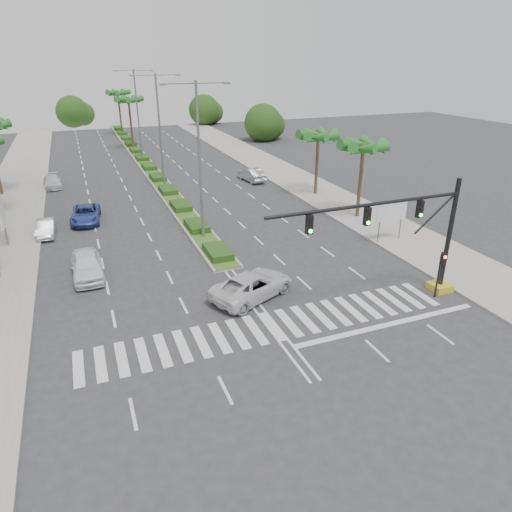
{
  "coord_description": "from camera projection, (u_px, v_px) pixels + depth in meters",
  "views": [
    {
      "loc": [
        -8.62,
        -19.46,
        13.58
      ],
      "look_at": [
        0.18,
        2.88,
        3.0
      ],
      "focal_mm": 32.0,
      "sensor_mm": 36.0,
      "label": 1
    }
  ],
  "objects": [
    {
      "name": "ground",
      "position": [
        272.0,
        326.0,
        24.93
      ],
      "size": [
        160.0,
        160.0,
        0.0
      ],
      "primitive_type": "plane",
      "color": "#333335",
      "rests_on": "ground"
    },
    {
      "name": "footpath_right",
      "position": [
        330.0,
        198.0,
        47.03
      ],
      "size": [
        6.0,
        120.0,
        0.15
      ],
      "primitive_type": "cube",
      "color": "gray",
      "rests_on": "ground"
    },
    {
      "name": "footpath_left",
      "position": [
        2.0,
        238.0,
        36.83
      ],
      "size": [
        6.0,
        120.0,
        0.15
      ],
      "primitive_type": "cube",
      "color": "gray",
      "rests_on": "ground"
    },
    {
      "name": "median",
      "position": [
        144.0,
        161.0,
        63.2
      ],
      "size": [
        2.2,
        75.0,
        0.2
      ],
      "primitive_type": "cube",
      "color": "gray",
      "rests_on": "ground"
    },
    {
      "name": "median_grass",
      "position": [
        143.0,
        161.0,
        63.15
      ],
      "size": [
        1.8,
        75.0,
        0.04
      ],
      "primitive_type": "cube",
      "color": "#3A5F20",
      "rests_on": "median"
    },
    {
      "name": "signal_gantry",
      "position": [
        418.0,
        244.0,
        26.65
      ],
      "size": [
        12.6,
        1.2,
        7.2
      ],
      "color": "gold",
      "rests_on": "ground"
    },
    {
      "name": "pedestrian_signal",
      "position": [
        441.0,
        267.0,
        27.09
      ],
      "size": [
        0.28,
        0.36,
        3.0
      ],
      "color": "black",
      "rests_on": "ground"
    },
    {
      "name": "direction_sign",
      "position": [
        392.0,
        212.0,
        35.28
      ],
      "size": [
        2.7,
        0.11,
        3.4
      ],
      "color": "slate",
      "rests_on": "ground"
    },
    {
      "name": "billboard_far",
      "position": [
        0.0,
        210.0,
        34.2
      ],
      "size": [
        0.18,
        2.1,
        4.35
      ],
      "color": "slate",
      "rests_on": "ground"
    },
    {
      "name": "palm_right_near",
      "position": [
        363.0,
        149.0,
        39.22
      ],
      "size": [
        4.57,
        4.68,
        7.05
      ],
      "color": "brown",
      "rests_on": "ground"
    },
    {
      "name": "palm_right_far",
      "position": [
        318.0,
        138.0,
        46.14
      ],
      "size": [
        4.57,
        4.68,
        6.75
      ],
      "color": "brown",
      "rests_on": "ground"
    },
    {
      "name": "palm_median_a",
      "position": [
        129.0,
        102.0,
        68.86
      ],
      "size": [
        4.57,
        4.68,
        8.05
      ],
      "color": "brown",
      "rests_on": "ground"
    },
    {
      "name": "palm_median_b",
      "position": [
        118.0,
        94.0,
        81.63
      ],
      "size": [
        4.57,
        4.68,
        8.05
      ],
      "color": "brown",
      "rests_on": "ground"
    },
    {
      "name": "streetlight_near",
      "position": [
        199.0,
        154.0,
        34.11
      ],
      "size": [
        5.1,
        0.25,
        12.0
      ],
      "color": "slate",
      "rests_on": "ground"
    },
    {
      "name": "streetlight_mid",
      "position": [
        160.0,
        126.0,
        47.73
      ],
      "size": [
        5.1,
        0.25,
        12.0
      ],
      "color": "slate",
      "rests_on": "ground"
    },
    {
      "name": "streetlight_far",
      "position": [
        137.0,
        110.0,
        61.35
      ],
      "size": [
        5.1,
        0.25,
        12.0
      ],
      "color": "slate",
      "rests_on": "ground"
    },
    {
      "name": "car_parked_a",
      "position": [
        87.0,
        266.0,
        30.19
      ],
      "size": [
        2.05,
        4.89,
        1.65
      ],
      "primitive_type": "imported",
      "rotation": [
        0.0,
        0.0,
        0.02
      ],
      "color": "white",
      "rests_on": "ground"
    },
    {
      "name": "car_parked_b",
      "position": [
        46.0,
        228.0,
        37.31
      ],
      "size": [
        1.54,
        3.96,
        1.29
      ],
      "primitive_type": "imported",
      "rotation": [
        0.0,
        0.0,
        -0.04
      ],
      "color": "silver",
      "rests_on": "ground"
    },
    {
      "name": "car_parked_c",
      "position": [
        86.0,
        214.0,
        40.32
      ],
      "size": [
        2.87,
        5.32,
        1.42
      ],
      "primitive_type": "imported",
      "rotation": [
        0.0,
        0.0,
        -0.1
      ],
      "color": "#304493",
      "rests_on": "ground"
    },
    {
      "name": "car_parked_d",
      "position": [
        52.0,
        182.0,
        51.02
      ],
      "size": [
        2.09,
        4.53,
        1.28
      ],
      "primitive_type": "imported",
      "rotation": [
        0.0,
        0.0,
        0.07
      ],
      "color": "silver",
      "rests_on": "ground"
    },
    {
      "name": "car_crossing",
      "position": [
        252.0,
        285.0,
        27.72
      ],
      "size": [
        6.18,
        4.69,
        1.56
      ],
      "primitive_type": "imported",
      "rotation": [
        0.0,
        0.0,
        2.0
      ],
      "color": "white",
      "rests_on": "ground"
    },
    {
      "name": "car_right",
      "position": [
        251.0,
        175.0,
        53.54
      ],
      "size": [
        2.17,
        4.77,
        1.52
      ],
      "primitive_type": "imported",
      "rotation": [
        0.0,
        0.0,
        3.27
      ],
      "color": "#ABABB0",
      "rests_on": "ground"
    }
  ]
}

